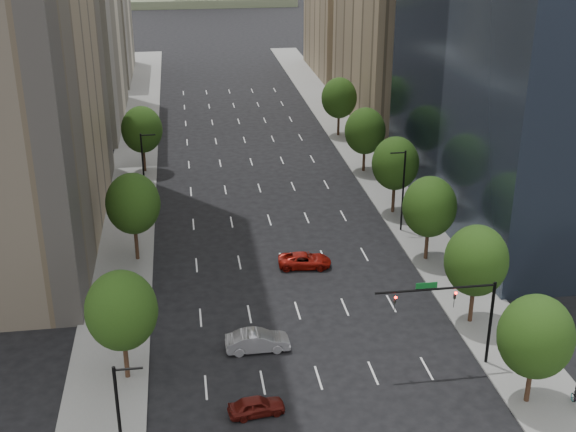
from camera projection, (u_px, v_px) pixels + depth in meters
name	position (u px, v px, depth m)	size (l,w,h in m)	color
sidewalk_left	(126.00, 228.00, 81.54)	(6.00, 200.00, 0.15)	slate
sidewalk_right	(405.00, 212.00, 85.65)	(6.00, 200.00, 0.15)	slate
midrise_cream_left	(66.00, 8.00, 112.65)	(14.00, 30.00, 35.00)	beige
filler_left	(92.00, 30.00, 146.04)	(14.00, 26.00, 18.00)	beige
parking_tan_right	(397.00, 21.00, 117.53)	(14.00, 30.00, 30.00)	#8C7759
filler_right	(349.00, 32.00, 150.33)	(14.00, 26.00, 16.00)	#8C7759
tree_right_0	(536.00, 337.00, 51.49)	(5.20, 5.20, 8.39)	#382316
tree_right_1	(476.00, 261.00, 61.37)	(5.20, 5.20, 8.75)	#382316
tree_right_2	(430.00, 207.00, 72.36)	(5.20, 5.20, 8.61)	#382316
tree_right_3	(395.00, 163.00, 83.18)	(5.20, 5.20, 8.89)	#382316
tree_right_4	(365.00, 131.00, 96.11)	(5.20, 5.20, 8.46)	#382316
tree_right_5	(339.00, 98.00, 110.57)	(5.20, 5.20, 8.75)	#382316
tree_left_0	(121.00, 311.00, 54.01)	(5.20, 5.20, 8.75)	#382316
tree_left_1	(133.00, 204.00, 72.15)	(5.20, 5.20, 8.97)	#382316
tree_left_2	(142.00, 130.00, 95.95)	(5.20, 5.20, 8.68)	#382316
streetlight_rn	(403.00, 189.00, 78.96)	(1.70, 0.20, 9.00)	black
streetlight_ls	(121.00, 428.00, 43.51)	(1.70, 0.20, 9.00)	black
streetlight_ln	(144.00, 169.00, 84.50)	(1.70, 0.20, 9.00)	black
traffic_signal	(461.00, 307.00, 55.67)	(9.12, 0.40, 7.38)	black
car_maroon	(256.00, 406.00, 52.10)	(1.58, 3.93, 1.34)	#53120D
car_silver	(258.00, 341.00, 59.41)	(1.76, 5.04, 1.66)	#949499
car_red_far	(305.00, 260.00, 72.81)	(2.35, 5.09, 1.42)	maroon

